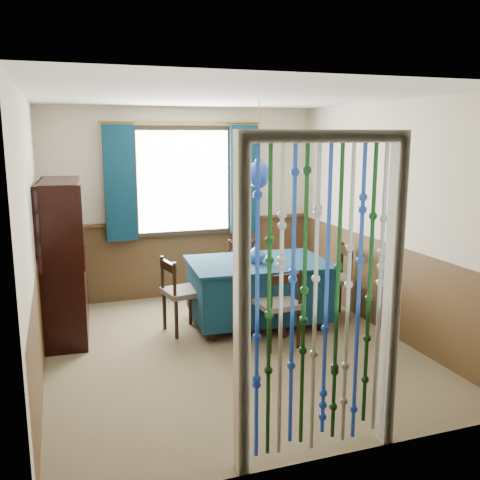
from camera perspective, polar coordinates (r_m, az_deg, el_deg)
name	(u,v)px	position (r m, az deg, el deg)	size (l,w,h in m)	color
floor	(229,349)	(5.57, -1.13, -11.50)	(4.00, 4.00, 0.00)	brown
ceiling	(228,96)	(5.15, -1.24, 15.08)	(4.00, 4.00, 0.00)	silver
wall_back	(183,204)	(7.13, -6.11, 3.88)	(3.60, 3.60, 0.00)	beige
wall_front	(326,280)	(3.41, 9.15, -4.24)	(3.60, 3.60, 0.00)	beige
wall_left	(32,240)	(4.98, -21.30, 0.02)	(4.00, 4.00, 0.00)	beige
wall_right	(387,219)	(6.01, 15.39, 2.18)	(4.00, 4.00, 0.00)	beige
wainscot_back	(184,259)	(7.25, -5.96, -2.03)	(3.60, 3.60, 0.00)	#49321B
wainscot_front	(321,389)	(3.70, 8.66, -15.46)	(3.60, 3.60, 0.00)	#49321B
wainscot_left	(40,322)	(5.17, -20.54, -8.15)	(4.00, 4.00, 0.00)	#49321B
wainscot_right	(382,286)	(6.16, 14.92, -4.73)	(4.00, 4.00, 0.00)	#49321B
window	(183,181)	(7.05, -6.07, 6.25)	(1.32, 0.12, 1.42)	black
doorway	(321,307)	(3.52, 8.59, -7.13)	(1.16, 0.12, 2.18)	silver
dining_table	(258,288)	(6.12, 1.93, -5.11)	(1.62, 1.18, 0.74)	#0B293D
chair_near	(279,305)	(5.50, 4.17, -6.94)	(0.44, 0.42, 0.83)	black
chair_far	(245,271)	(6.79, 0.49, -3.36)	(0.45, 0.43, 0.83)	black
chair_left	(181,293)	(5.91, -6.34, -5.60)	(0.47, 0.48, 0.84)	black
chair_right	(333,279)	(6.43, 9.93, -4.15)	(0.50, 0.52, 0.88)	black
sideboard	(64,281)	(6.12, -18.26, -4.20)	(0.53, 1.31, 1.68)	black
pendant_lamp	(259,174)	(5.89, 2.01, 7.04)	(0.24, 0.24, 0.93)	olive
vase_table	(256,254)	(5.94, 1.71, -1.54)	(0.19, 0.19, 0.19)	#173A9F
bowl_shelf	(67,231)	(5.82, -17.99, 0.97)	(0.21, 0.21, 0.05)	beige
vase_sideboard	(67,245)	(6.29, -17.95, -0.54)	(0.18, 0.18, 0.18)	beige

